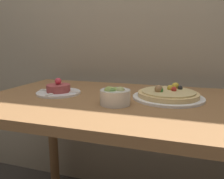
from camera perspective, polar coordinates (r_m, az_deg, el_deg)
dining_table at (r=0.98m, az=2.02°, el=-8.99°), size 1.22×0.73×0.77m
pizza_plate at (r=0.97m, az=14.41°, el=-1.35°), size 0.30×0.30×0.06m
tartare_plate at (r=1.06m, az=-13.79°, el=-0.15°), size 0.21×0.21×0.08m
small_bowl at (r=0.84m, az=0.75°, el=-1.73°), size 0.12×0.12×0.07m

